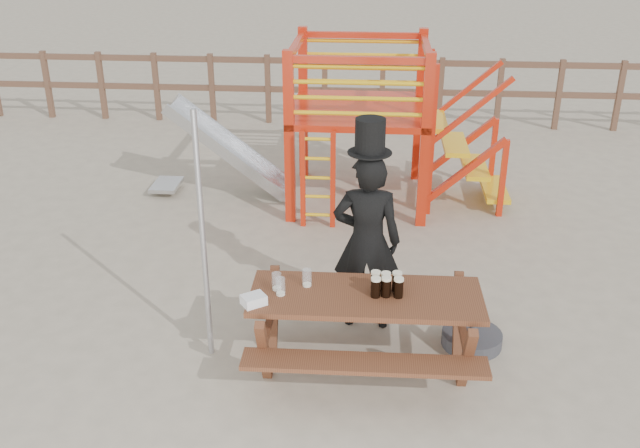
{
  "coord_description": "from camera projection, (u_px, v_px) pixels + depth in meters",
  "views": [
    {
      "loc": [
        0.42,
        -5.23,
        3.65
      ],
      "look_at": [
        -0.07,
        0.8,
        0.88
      ],
      "focal_mm": 40.0,
      "sensor_mm": 36.0,
      "label": 1
    }
  ],
  "objects": [
    {
      "name": "back_fence",
      "position": [
        353.0,
        83.0,
        12.33
      ],
      "size": [
        15.09,
        0.09,
        1.2
      ],
      "color": "brown",
      "rests_on": "ground"
    },
    {
      "name": "picnic_table",
      "position": [
        365.0,
        323.0,
        5.88
      ],
      "size": [
        1.91,
        1.33,
        0.73
      ],
      "rotation": [
        0.0,
        0.0,
        0.02
      ],
      "color": "brown",
      "rests_on": "ground"
    },
    {
      "name": "empty_glasses",
      "position": [
        288.0,
        283.0,
        5.8
      ],
      "size": [
        0.32,
        0.24,
        0.15
      ],
      "color": "silver",
      "rests_on": "picnic_table"
    },
    {
      "name": "man_with_hat",
      "position": [
        367.0,
        237.0,
        6.37
      ],
      "size": [
        0.62,
        0.41,
        1.99
      ],
      "rotation": [
        0.0,
        0.0,
        3.12
      ],
      "color": "black",
      "rests_on": "ground"
    },
    {
      "name": "metal_pole",
      "position": [
        203.0,
        240.0,
        5.83
      ],
      "size": [
        0.05,
        0.05,
        2.2
      ],
      "primitive_type": "cylinder",
      "color": "#B2B2B7",
      "rests_on": "ground"
    },
    {
      "name": "paper_bag",
      "position": [
        254.0,
        300.0,
        5.6
      ],
      "size": [
        0.23,
        0.22,
        0.08
      ],
      "primitive_type": "cube",
      "rotation": [
        0.0,
        0.0,
        0.62
      ],
      "color": "white",
      "rests_on": "picnic_table"
    },
    {
      "name": "stout_pints",
      "position": [
        386.0,
        284.0,
        5.74
      ],
      "size": [
        0.26,
        0.19,
        0.17
      ],
      "color": "black",
      "rests_on": "picnic_table"
    },
    {
      "name": "ground",
      "position": [
        321.0,
        352.0,
        6.29
      ],
      "size": [
        60.0,
        60.0,
        0.0
      ],
      "primitive_type": "plane",
      "color": "tan",
      "rests_on": "ground"
    },
    {
      "name": "parasol_base",
      "position": [
        472.0,
        339.0,
        6.37
      ],
      "size": [
        0.54,
        0.54,
        0.23
      ],
      "color": "#38383D",
      "rests_on": "ground"
    },
    {
      "name": "playground_fort",
      "position": [
        353.0,
        120.0,
        9.08
      ],
      "size": [
        4.71,
        1.84,
        2.1
      ],
      "color": "red",
      "rests_on": "ground"
    }
  ]
}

